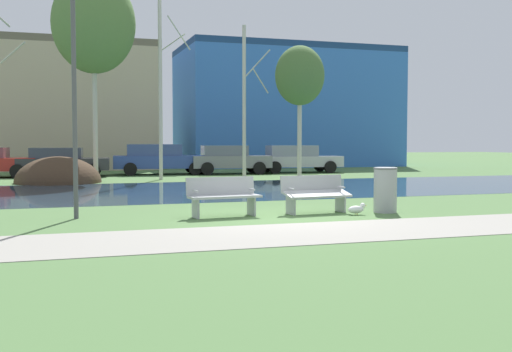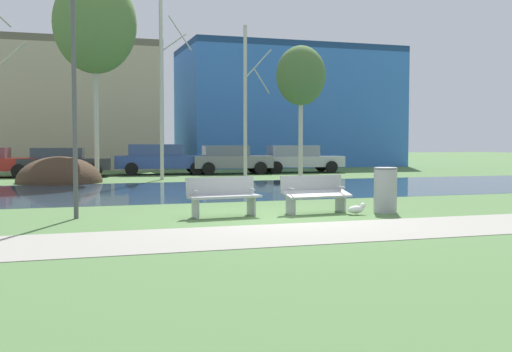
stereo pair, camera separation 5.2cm
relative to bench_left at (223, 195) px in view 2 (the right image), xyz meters
name	(u,v)px [view 2 (the right image)]	position (x,y,z in m)	size (l,w,h in m)	color
ground_plane	(189,186)	(1.11, 9.31, -0.47)	(120.00, 120.00, 0.00)	#4C703D
paved_path_strip	(321,232)	(1.11, -2.82, -0.47)	(60.00, 2.51, 0.01)	gray
river_band	(200,190)	(1.11, 7.38, -0.47)	(80.00, 8.59, 0.01)	#284256
soil_mound	(60,183)	(-3.47, 12.91, -0.47)	(3.40, 3.60, 2.13)	#423021
bench_left	(223,195)	(0.00, 0.00, 0.00)	(1.65, 0.71, 0.87)	#9EA0A3
bench_right	(315,193)	(2.20, 0.00, 0.00)	(1.65, 0.71, 0.87)	#9EA0A3
trash_bin	(385,189)	(3.82, -0.38, 0.07)	(0.56, 0.56, 1.06)	#999B9E
seagull	(357,209)	(2.97, -0.61, -0.34)	(0.46, 0.17, 0.27)	white
streetlamp	(73,29)	(-3.11, 0.64, 3.56)	(0.32, 0.32, 6.17)	#4C4C51
birch_left	(95,24)	(-1.89, 14.72, 6.28)	(3.59, 3.59, 8.92)	#BCB7A8
birch_center_left	(162,72)	(0.84, 13.61, 4.19)	(1.39, 2.39, 9.18)	beige
birch_center	(246,100)	(4.81, 14.18, 3.11)	(1.34, 2.36, 7.00)	beige
birch_center_right	(301,76)	(7.38, 13.82, 4.25)	(2.32, 2.32, 6.14)	beige
parked_sedan_second_dark	(63,161)	(-3.29, 17.19, 0.26)	(4.27, 2.39, 1.37)	#282B30
parked_hatch_third_blue	(161,159)	(1.41, 17.84, 0.33)	(4.95, 2.46, 1.52)	#2D4793
parked_wagon_fourth_grey	(230,159)	(4.87, 17.23, 0.30)	(4.15, 2.28, 1.46)	slate
parked_suv_fifth_silver	(297,158)	(8.65, 17.40, 0.29)	(4.68, 2.29, 1.45)	#B2B5BC
building_beige_block	(25,107)	(-5.45, 27.30, 3.30)	(15.61, 9.50, 7.53)	#BCAD8E
building_blue_store	(288,108)	(11.49, 26.47, 3.51)	(14.32, 7.62, 7.96)	#3870C6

